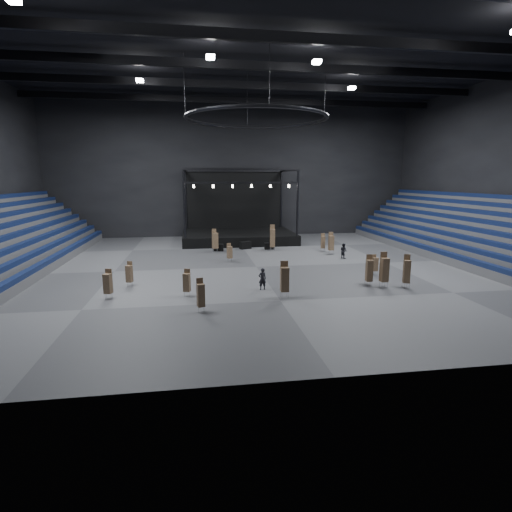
{
  "coord_description": "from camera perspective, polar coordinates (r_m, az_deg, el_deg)",
  "views": [
    {
      "loc": [
        -5.41,
        -35.27,
        7.91
      ],
      "look_at": [
        -0.34,
        -2.0,
        1.4
      ],
      "focal_mm": 28.0,
      "sensor_mm": 36.0,
      "label": 1
    }
  ],
  "objects": [
    {
      "name": "chair_stack_11",
      "position": [
        31.17,
        -17.65,
        -2.37
      ],
      "size": [
        0.52,
        0.52,
        1.9
      ],
      "rotation": [
        0.0,
        0.0,
        -0.3
      ],
      "color": "silver",
      "rests_on": "floor"
    },
    {
      "name": "wall_back",
      "position": [
        56.54,
        -3.24,
        12.03
      ],
      "size": [
        50.0,
        0.2,
        18.0
      ],
      "primitive_type": "cube",
      "color": "black",
      "rests_on": "ground"
    },
    {
      "name": "chair_stack_6",
      "position": [
        44.77,
        9.54,
        2.0
      ],
      "size": [
        0.49,
        0.49,
        2.02
      ],
      "rotation": [
        0.0,
        0.0,
        -0.16
      ],
      "color": "silver",
      "rests_on": "floor"
    },
    {
      "name": "chair_stack_14",
      "position": [
        43.29,
        10.69,
        1.9
      ],
      "size": [
        0.53,
        0.53,
        2.35
      ],
      "rotation": [
        0.0,
        0.0,
        -0.03
      ],
      "color": "silver",
      "rests_on": "floor"
    },
    {
      "name": "chair_stack_4",
      "position": [
        28.42,
        -20.41,
        -3.64
      ],
      "size": [
        0.58,
        0.58,
        2.03
      ],
      "rotation": [
        0.0,
        0.0,
        -0.29
      ],
      "color": "silver",
      "rests_on": "floor"
    },
    {
      "name": "stage",
      "position": [
        52.19,
        -2.65,
        3.83
      ],
      "size": [
        14.0,
        10.0,
        9.2
      ],
      "color": "black",
      "rests_on": "floor"
    },
    {
      "name": "chair_stack_10",
      "position": [
        30.98,
        15.88,
        -1.94
      ],
      "size": [
        0.48,
        0.48,
        2.39
      ],
      "rotation": [
        0.0,
        0.0,
        -0.09
      ],
      "color": "silver",
      "rests_on": "floor"
    },
    {
      "name": "chair_stack_1",
      "position": [
        43.83,
        -5.87,
        2.27
      ],
      "size": [
        0.7,
        0.7,
        2.56
      ],
      "rotation": [
        0.0,
        0.0,
        0.41
      ],
      "color": "silver",
      "rests_on": "floor"
    },
    {
      "name": "wall_right",
      "position": [
        46.58,
        32.72,
        10.59
      ],
      "size": [
        0.2,
        42.0,
        18.0
      ],
      "primitive_type": "cube",
      "color": "black",
      "rests_on": "ground"
    },
    {
      "name": "flight_case_right",
      "position": [
        45.56,
        1.95,
        1.42
      ],
      "size": [
        1.15,
        0.61,
        0.75
      ],
      "primitive_type": "cube",
      "rotation": [
        0.0,
        0.0,
        -0.04
      ],
      "color": "black",
      "rests_on": "floor"
    },
    {
      "name": "ceiling",
      "position": [
        37.08,
        0.06,
        26.74
      ],
      "size": [
        50.0,
        42.0,
        0.2
      ],
      "primitive_type": "cube",
      "color": "black",
      "rests_on": "wall_back"
    },
    {
      "name": "chair_stack_13",
      "position": [
        31.46,
        15.74,
        -2.12
      ],
      "size": [
        0.53,
        0.53,
        1.94
      ],
      "rotation": [
        0.0,
        0.0,
        -0.33
      ],
      "color": "silver",
      "rests_on": "floor"
    },
    {
      "name": "chair_stack_3",
      "position": [
        34.77,
        16.62,
        -1.09
      ],
      "size": [
        0.47,
        0.47,
        1.73
      ],
      "rotation": [
        0.0,
        0.0,
        0.17
      ],
      "color": "silver",
      "rests_on": "floor"
    },
    {
      "name": "floodlights",
      "position": [
        32.91,
        1.24,
        26.26
      ],
      "size": [
        28.6,
        16.6,
        0.25
      ],
      "color": "white",
      "rests_on": "roof_girders"
    },
    {
      "name": "flight_case_mid",
      "position": [
        45.89,
        -1.52,
        1.56
      ],
      "size": [
        1.43,
        1.11,
        0.85
      ],
      "primitive_type": "cube",
      "rotation": [
        0.0,
        0.0,
        0.42
      ],
      "color": "black",
      "rests_on": "floor"
    },
    {
      "name": "crew_member",
      "position": [
        41.33,
        12.39,
        0.73
      ],
      "size": [
        0.83,
        0.91,
        1.53
      ],
      "primitive_type": "imported",
      "rotation": [
        0.0,
        0.0,
        1.98
      ],
      "color": "black",
      "rests_on": "floor"
    },
    {
      "name": "roof_girders",
      "position": [
        36.87,
        0.06,
        25.54
      ],
      "size": [
        49.0,
        30.35,
        0.7
      ],
      "color": "black",
      "rests_on": "ceiling"
    },
    {
      "name": "chair_stack_7",
      "position": [
        24.26,
        -7.91,
        -5.49
      ],
      "size": [
        0.52,
        0.52,
        2.09
      ],
      "rotation": [
        0.0,
        0.0,
        0.25
      ],
      "color": "silver",
      "rests_on": "floor"
    },
    {
      "name": "chair_stack_5",
      "position": [
        27.63,
        -9.86,
        -3.67
      ],
      "size": [
        0.54,
        0.54,
        1.9
      ],
      "rotation": [
        0.0,
        0.0,
        -0.28
      ],
      "color": "silver",
      "rests_on": "floor"
    },
    {
      "name": "bleachers_right",
      "position": [
        45.67,
        29.84,
        1.71
      ],
      "size": [
        7.2,
        40.0,
        6.4
      ],
      "color": "#535355",
      "rests_on": "floor"
    },
    {
      "name": "wall_front",
      "position": [
        15.3,
        12.48,
        14.78
      ],
      "size": [
        50.0,
        0.2,
        18.0
      ],
      "primitive_type": "cube",
      "color": "black",
      "rests_on": "ground"
    },
    {
      "name": "chair_stack_12",
      "position": [
        44.57,
        2.37,
        2.66
      ],
      "size": [
        0.58,
        0.58,
        2.93
      ],
      "rotation": [
        0.0,
        0.0,
        -0.09
      ],
      "color": "silver",
      "rests_on": "floor"
    },
    {
      "name": "chair_stack_2",
      "position": [
        26.9,
        4.11,
        -3.26
      ],
      "size": [
        0.57,
        0.57,
        2.51
      ],
      "rotation": [
        0.0,
        0.0,
        -0.04
      ],
      "color": "silver",
      "rests_on": "floor"
    },
    {
      "name": "floor",
      "position": [
        36.55,
        0.06,
        -1.55
      ],
      "size": [
        50.0,
        50.0,
        0.0
      ],
      "primitive_type": "plane",
      "color": "#525254",
      "rests_on": "ground"
    },
    {
      "name": "chair_stack_8",
      "position": [
        30.9,
        17.85,
        -1.8
      ],
      "size": [
        0.54,
        0.54,
        2.65
      ],
      "rotation": [
        0.0,
        0.0,
        0.02
      ],
      "color": "silver",
      "rests_on": "floor"
    },
    {
      "name": "flight_case_left",
      "position": [
        44.71,
        -5.42,
        1.21
      ],
      "size": [
        1.22,
        0.72,
        0.78
      ],
      "primitive_type": "cube",
      "rotation": [
        0.0,
        0.0,
        -0.12
      ],
      "color": "black",
      "rests_on": "floor"
    },
    {
      "name": "man_center",
      "position": [
        28.91,
        0.91,
        -3.29
      ],
      "size": [
        0.64,
        0.47,
        1.6
      ],
      "primitive_type": "imported",
      "rotation": [
        0.0,
        0.0,
        3.3
      ],
      "color": "black",
      "rests_on": "floor"
    },
    {
      "name": "chair_stack_9",
      "position": [
        31.32,
        20.73,
        -2.0
      ],
      "size": [
        0.59,
        0.59,
        2.49
      ],
      "rotation": [
        0.0,
        0.0,
        -0.3
      ],
      "color": "silver",
      "rests_on": "floor"
    },
    {
      "name": "chair_stack_0",
      "position": [
        38.65,
        -3.8,
        0.59
      ],
      "size": [
        0.55,
        0.55,
        1.8
      ],
      "rotation": [
        0.0,
        0.0,
        0.33
      ],
      "color": "silver",
      "rests_on": "floor"
    },
    {
      "name": "truss_ring",
      "position": [
        36.05,
        0.06,
        19.07
      ],
      "size": [
        12.3,
        12.3,
        5.15
      ],
      "color": "black",
      "rests_on": "ceiling"
    }
  ]
}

